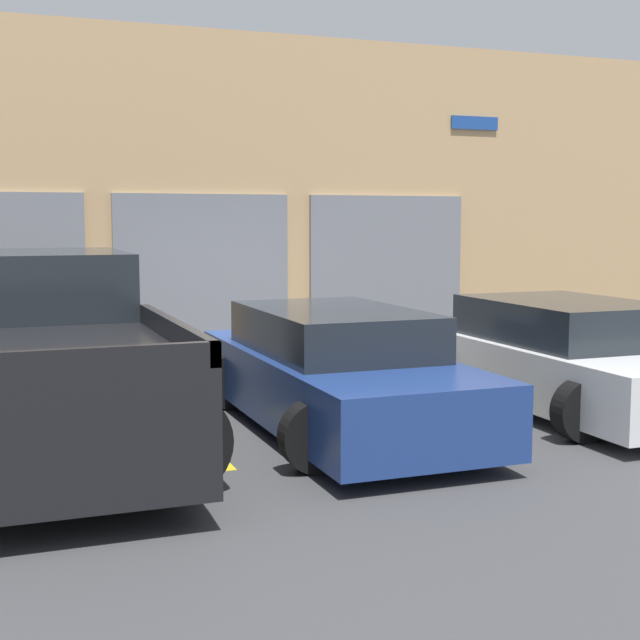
# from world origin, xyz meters

# --- Properties ---
(ground_plane) EXTENTS (28.00, 28.00, 0.00)m
(ground_plane) POSITION_xyz_m (0.00, 0.00, 0.00)
(ground_plane) COLOR #3D3D3F
(shophouse_building) EXTENTS (16.69, 0.68, 5.08)m
(shophouse_building) POSITION_xyz_m (-0.01, 3.29, 2.50)
(shophouse_building) COLOR tan
(shophouse_building) RESTS_ON ground
(pickup_truck) EXTENTS (2.62, 5.22, 1.85)m
(pickup_truck) POSITION_xyz_m (-2.89, -1.87, 0.87)
(pickup_truck) COLOR black
(pickup_truck) RESTS_ON ground
(sedan_white) EXTENTS (2.25, 4.30, 1.26)m
(sedan_white) POSITION_xyz_m (2.89, -2.14, 0.59)
(sedan_white) COLOR white
(sedan_white) RESTS_ON ground
(sedan_side) EXTENTS (2.16, 4.51, 1.26)m
(sedan_side) POSITION_xyz_m (0.00, -2.14, 0.60)
(sedan_side) COLOR navy
(sedan_side) RESTS_ON ground
(parking_stripe_left) EXTENTS (0.12, 2.20, 0.01)m
(parking_stripe_left) POSITION_xyz_m (-1.44, -2.17, 0.00)
(parking_stripe_left) COLOR gold
(parking_stripe_left) RESTS_ON ground
(parking_stripe_centre) EXTENTS (0.12, 2.20, 0.01)m
(parking_stripe_centre) POSITION_xyz_m (1.44, -2.17, 0.00)
(parking_stripe_centre) COLOR gold
(parking_stripe_centre) RESTS_ON ground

